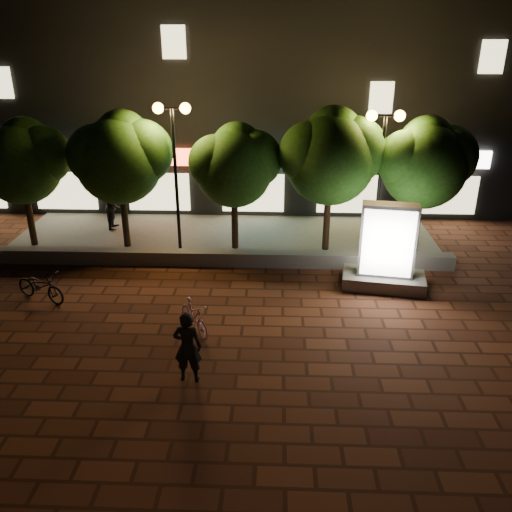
{
  "coord_description": "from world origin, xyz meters",
  "views": [
    {
      "loc": [
        1.99,
        -12.56,
        7.55
      ],
      "look_at": [
        1.42,
        1.5,
        1.44
      ],
      "focal_mm": 37.19,
      "sensor_mm": 36.0,
      "label": 1
    }
  ],
  "objects_px": {
    "scooter_pink": "(194,317)",
    "ad_kiosk": "(386,254)",
    "tree_mid": "(235,163)",
    "tree_left": "(120,155)",
    "tree_right": "(332,154)",
    "rider": "(188,347)",
    "tree_far_right": "(426,160)",
    "scooter_parked": "(40,286)",
    "street_lamp_left": "(174,140)",
    "street_lamp_right": "(383,146)",
    "pedestrian": "(114,206)",
    "tree_far_left": "(22,159)"
  },
  "relations": [
    {
      "from": "street_lamp_right",
      "to": "scooter_parked",
      "type": "height_order",
      "value": "street_lamp_right"
    },
    {
      "from": "tree_far_right",
      "to": "ad_kiosk",
      "type": "distance_m",
      "value": 4.04
    },
    {
      "from": "tree_far_left",
      "to": "rider",
      "type": "xyz_separation_m",
      "value": [
        6.98,
        -7.92,
        -2.4
      ]
    },
    {
      "from": "tree_mid",
      "to": "street_lamp_right",
      "type": "relative_size",
      "value": 0.9
    },
    {
      "from": "street_lamp_left",
      "to": "scooter_parked",
      "type": "height_order",
      "value": "street_lamp_left"
    },
    {
      "from": "tree_right",
      "to": "rider",
      "type": "bearing_deg",
      "value": -115.78
    },
    {
      "from": "tree_far_left",
      "to": "tree_left",
      "type": "relative_size",
      "value": 0.95
    },
    {
      "from": "ad_kiosk",
      "to": "tree_far_right",
      "type": "bearing_deg",
      "value": 60.19
    },
    {
      "from": "pedestrian",
      "to": "rider",
      "type": "bearing_deg",
      "value": -158.97
    },
    {
      "from": "tree_far_right",
      "to": "tree_mid",
      "type": "bearing_deg",
      "value": -180.0
    },
    {
      "from": "tree_far_left",
      "to": "tree_right",
      "type": "height_order",
      "value": "tree_right"
    },
    {
      "from": "tree_left",
      "to": "street_lamp_left",
      "type": "relative_size",
      "value": 0.94
    },
    {
      "from": "tree_left",
      "to": "tree_right",
      "type": "height_order",
      "value": "tree_right"
    },
    {
      "from": "tree_right",
      "to": "street_lamp_left",
      "type": "height_order",
      "value": "street_lamp_left"
    },
    {
      "from": "ad_kiosk",
      "to": "pedestrian",
      "type": "height_order",
      "value": "ad_kiosk"
    },
    {
      "from": "street_lamp_left",
      "to": "pedestrian",
      "type": "height_order",
      "value": "street_lamp_left"
    },
    {
      "from": "tree_mid",
      "to": "tree_right",
      "type": "xyz_separation_m",
      "value": [
        3.31,
        0.0,
        0.35
      ]
    },
    {
      "from": "scooter_parked",
      "to": "tree_far_left",
      "type": "bearing_deg",
      "value": 48.9
    },
    {
      "from": "street_lamp_left",
      "to": "scooter_parked",
      "type": "relative_size",
      "value": 2.88
    },
    {
      "from": "tree_left",
      "to": "tree_mid",
      "type": "relative_size",
      "value": 1.09
    },
    {
      "from": "ad_kiosk",
      "to": "pedestrian",
      "type": "distance_m",
      "value": 10.92
    },
    {
      "from": "tree_far_left",
      "to": "tree_right",
      "type": "relative_size",
      "value": 0.91
    },
    {
      "from": "tree_far_left",
      "to": "street_lamp_right",
      "type": "bearing_deg",
      "value": -1.21
    },
    {
      "from": "tree_right",
      "to": "pedestrian",
      "type": "distance_m",
      "value": 8.89
    },
    {
      "from": "street_lamp_right",
      "to": "scooter_parked",
      "type": "distance_m",
      "value": 11.71
    },
    {
      "from": "tree_far_right",
      "to": "tree_far_left",
      "type": "bearing_deg",
      "value": -180.0
    },
    {
      "from": "scooter_pink",
      "to": "ad_kiosk",
      "type": "bearing_deg",
      "value": -7.15
    },
    {
      "from": "tree_mid",
      "to": "ad_kiosk",
      "type": "bearing_deg",
      "value": -30.94
    },
    {
      "from": "tree_far_left",
      "to": "rider",
      "type": "height_order",
      "value": "tree_far_left"
    },
    {
      "from": "tree_right",
      "to": "scooter_pink",
      "type": "distance_m",
      "value": 7.72
    },
    {
      "from": "pedestrian",
      "to": "tree_right",
      "type": "bearing_deg",
      "value": -106.04
    },
    {
      "from": "tree_mid",
      "to": "street_lamp_left",
      "type": "distance_m",
      "value": 2.22
    },
    {
      "from": "tree_mid",
      "to": "scooter_pink",
      "type": "bearing_deg",
      "value": -96.89
    },
    {
      "from": "tree_left",
      "to": "scooter_parked",
      "type": "xyz_separation_m",
      "value": [
        -1.53,
        -4.23,
        -2.97
      ]
    },
    {
      "from": "tree_mid",
      "to": "pedestrian",
      "type": "xyz_separation_m",
      "value": [
        -5.01,
        1.81,
        -2.22
      ]
    },
    {
      "from": "tree_far_right",
      "to": "rider",
      "type": "bearing_deg",
      "value": -131.56
    },
    {
      "from": "tree_left",
      "to": "tree_far_right",
      "type": "height_order",
      "value": "tree_left"
    },
    {
      "from": "scooter_pink",
      "to": "scooter_parked",
      "type": "distance_m",
      "value": 5.08
    },
    {
      "from": "rider",
      "to": "scooter_parked",
      "type": "relative_size",
      "value": 0.99
    },
    {
      "from": "tree_left",
      "to": "street_lamp_left",
      "type": "distance_m",
      "value": 2.05
    },
    {
      "from": "tree_right",
      "to": "tree_far_left",
      "type": "bearing_deg",
      "value": -180.0
    },
    {
      "from": "tree_far_right",
      "to": "scooter_parked",
      "type": "bearing_deg",
      "value": -160.63
    },
    {
      "from": "tree_left",
      "to": "scooter_pink",
      "type": "relative_size",
      "value": 3.23
    },
    {
      "from": "tree_far_left",
      "to": "scooter_pink",
      "type": "height_order",
      "value": "tree_far_left"
    },
    {
      "from": "tree_left",
      "to": "rider",
      "type": "relative_size",
      "value": 2.75
    },
    {
      "from": "scooter_pink",
      "to": "scooter_parked",
      "type": "xyz_separation_m",
      "value": [
        -4.83,
        1.58,
        0.02
      ]
    },
    {
      "from": "tree_far_right",
      "to": "street_lamp_right",
      "type": "distance_m",
      "value": 1.66
    },
    {
      "from": "rider",
      "to": "tree_far_right",
      "type": "bearing_deg",
      "value": -128.71
    },
    {
      "from": "scooter_pink",
      "to": "rider",
      "type": "relative_size",
      "value": 0.85
    },
    {
      "from": "tree_left",
      "to": "rider",
      "type": "xyz_separation_m",
      "value": [
        3.48,
        -7.92,
        -2.56
      ]
    }
  ]
}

